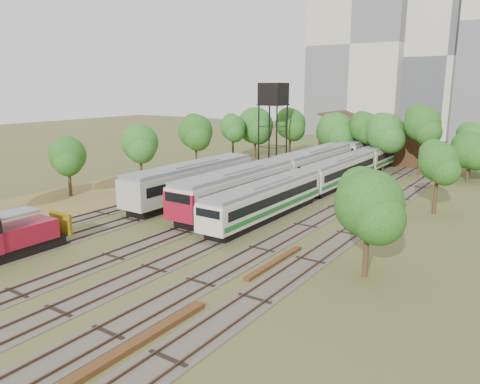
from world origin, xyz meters
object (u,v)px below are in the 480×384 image
Objects in this scene: water_tower at (273,96)px; shunter_locomotive at (0,238)px; railcar_red_set at (280,175)px; railcar_green_set at (340,171)px.

shunter_locomotive is at bearing -84.87° from water_tower.
railcar_red_set is 4.27× the size of shunter_locomotive.
railcar_red_set is 20.07m from water_tower.
water_tower is (-13.97, 7.66, 8.58)m from railcar_green_set.
railcar_red_set reaches higher than railcar_green_set.
shunter_locomotive is (-6.00, -28.96, -0.49)m from railcar_red_set.
water_tower reaches higher than railcar_red_set.
railcar_green_set is 6.43× the size of shunter_locomotive.
water_tower is (-9.97, 15.33, 8.26)m from railcar_red_set.
water_tower is at bearing 151.27° from railcar_green_set.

